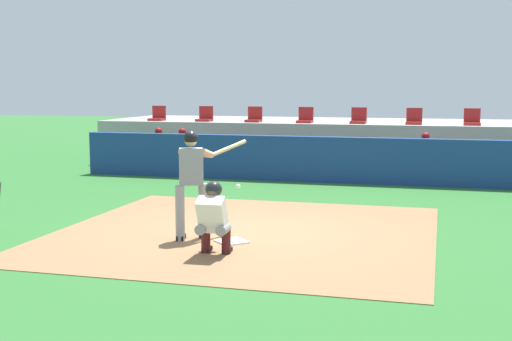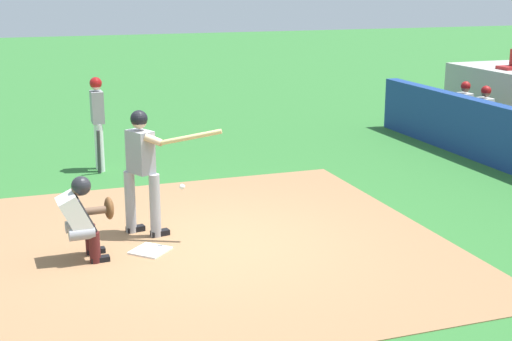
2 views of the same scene
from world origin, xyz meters
TOP-DOWN VIEW (x-y plane):
  - ground_plane at (0.00, 0.00)m, footprint 80.00×80.00m
  - dirt_infield at (0.00, 0.00)m, footprint 6.40×6.40m
  - home_plate at (0.00, -0.80)m, footprint 0.62×0.62m
  - batter_at_plate at (-0.68, -0.73)m, footprint 0.90×1.24m
  - catcher_crouched at (-0.02, -1.64)m, footprint 0.49×1.68m
  - dugout_wall at (0.00, 6.50)m, footprint 13.00×0.30m
  - dugout_bench at (0.00, 7.50)m, footprint 11.80×0.44m
  - dugout_player_0 at (-4.84, 7.34)m, footprint 0.49×0.70m
  - dugout_player_1 at (-4.09, 7.34)m, footprint 0.49×0.70m
  - dugout_player_2 at (2.82, 7.34)m, footprint 0.49×0.70m
  - stands_platform at (0.00, 10.90)m, footprint 15.00×4.40m
  - stadium_seat_0 at (-5.69, 9.38)m, footprint 0.46×0.46m
  - stadium_seat_1 at (-4.06, 9.38)m, footprint 0.46×0.46m
  - stadium_seat_2 at (-2.44, 9.38)m, footprint 0.46×0.46m
  - stadium_seat_3 at (-0.81, 9.38)m, footprint 0.46×0.46m
  - stadium_seat_4 at (0.81, 9.38)m, footprint 0.46×0.46m
  - stadium_seat_5 at (2.44, 9.38)m, footprint 0.46×0.46m
  - stadium_seat_6 at (4.06, 9.38)m, footprint 0.46×0.46m

SIDE VIEW (x-z plane):
  - ground_plane at x=0.00m, z-range 0.00..0.00m
  - dirt_infield at x=0.00m, z-range 0.00..0.01m
  - home_plate at x=0.00m, z-range 0.01..0.04m
  - dugout_bench at x=0.00m, z-range 0.00..0.45m
  - dugout_wall at x=0.00m, z-range 0.00..1.20m
  - catcher_crouched at x=-0.02m, z-range 0.05..1.17m
  - dugout_player_0 at x=-4.84m, z-range 0.02..1.32m
  - dugout_player_1 at x=-4.09m, z-range 0.02..1.32m
  - dugout_player_2 at x=2.82m, z-range 0.02..1.32m
  - stands_platform at x=0.00m, z-range 0.00..1.40m
  - batter_at_plate at x=-0.68m, z-range 0.13..1.94m
  - stadium_seat_0 at x=-5.69m, z-range 1.29..1.77m
  - stadium_seat_1 at x=-4.06m, z-range 1.29..1.77m
  - stadium_seat_2 at x=-2.44m, z-range 1.29..1.77m
  - stadium_seat_3 at x=-0.81m, z-range 1.29..1.77m
  - stadium_seat_4 at x=0.81m, z-range 1.29..1.77m
  - stadium_seat_5 at x=2.44m, z-range 1.29..1.77m
  - stadium_seat_6 at x=4.06m, z-range 1.29..1.77m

